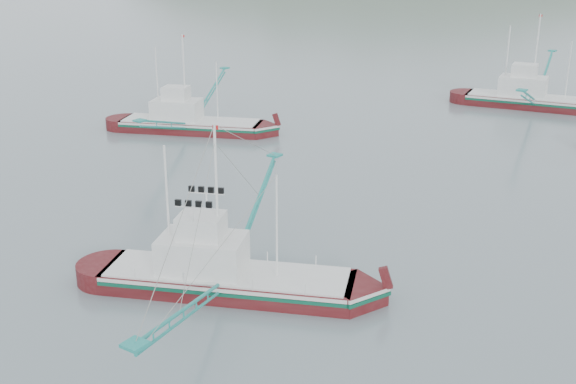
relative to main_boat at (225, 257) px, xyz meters
The scene contains 4 objects.
ground 2.71m from the main_boat, 123.64° to the left, with size 1200.00×1200.00×0.00m, color slate.
main_boat is the anchor object (origin of this frame).
bg_boat_left 34.02m from the main_boat, 134.08° to the left, with size 14.04×23.71×10.03m.
bg_boat_far 53.37m from the main_boat, 88.78° to the left, with size 15.35×26.85×10.94m.
Camera 1 is at (22.89, -28.46, 17.85)m, focal length 45.00 mm.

